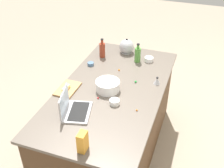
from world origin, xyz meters
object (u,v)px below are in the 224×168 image
(laptop, at_px, (73,109))
(ramekin_medium, at_px, (91,64))
(bottle_olive, at_px, (138,54))
(kitchen_timer, at_px, (157,81))
(bottle_soy, at_px, (102,50))
(ramekin_wide, at_px, (149,59))
(kettle, at_px, (127,47))
(butter_stick_left, at_px, (66,88))
(cutting_board, at_px, (68,89))
(mixing_bowl_large, at_px, (108,86))
(candy_bag, at_px, (83,142))
(ramekin_small, at_px, (114,102))

(laptop, xyz_separation_m, ramekin_medium, (-0.83, -0.19, -0.03))
(bottle_olive, xyz_separation_m, kitchen_timer, (0.39, 0.31, -0.06))
(bottle_soy, relative_size, ramekin_wide, 2.30)
(ramekin_medium, height_order, kitchen_timer, kitchen_timer)
(kettle, distance_m, butter_stick_left, 1.05)
(bottle_soy, height_order, cutting_board, bottle_soy)
(cutting_board, bearing_deg, bottle_soy, 174.39)
(mixing_bowl_large, distance_m, ramekin_wide, 0.76)
(bottle_olive, bearing_deg, mixing_bowl_large, -10.35)
(ramekin_medium, bearing_deg, bottle_olive, 119.24)
(kettle, relative_size, candy_bag, 1.25)
(bottle_soy, height_order, butter_stick_left, bottle_soy)
(cutting_board, bearing_deg, laptop, 35.32)
(butter_stick_left, distance_m, candy_bag, 0.81)
(mixing_bowl_large, xyz_separation_m, kettle, (-0.84, -0.07, 0.02))
(ramekin_small, distance_m, ramekin_wide, 0.92)
(kettle, distance_m, ramekin_medium, 0.53)
(ramekin_small, distance_m, ramekin_medium, 0.77)
(bottle_soy, bearing_deg, ramekin_medium, -11.97)
(ramekin_wide, bearing_deg, butter_stick_left, -35.77)
(mixing_bowl_large, distance_m, kettle, 0.84)
(bottle_soy, bearing_deg, kitchen_timer, 64.31)
(cutting_board, relative_size, candy_bag, 1.69)
(bottle_olive, distance_m, cutting_board, 0.94)
(candy_bag, bearing_deg, kettle, -174.27)
(kitchen_timer, bearing_deg, candy_bag, -17.24)
(laptop, distance_m, cutting_board, 0.38)
(cutting_board, bearing_deg, kettle, 161.90)
(laptop, relative_size, ramekin_small, 3.73)
(mixing_bowl_large, xyz_separation_m, bottle_olive, (-0.67, 0.12, 0.04))
(ramekin_small, xyz_separation_m, ramekin_wide, (-0.91, 0.11, 0.00))
(laptop, xyz_separation_m, kettle, (-1.27, 0.10, 0.03))
(kettle, relative_size, cutting_board, 0.74)
(mixing_bowl_large, bearing_deg, candy_bag, 7.07)
(bottle_soy, bearing_deg, kettle, 130.11)
(bottle_soy, distance_m, ramekin_medium, 0.26)
(kettle, xyz_separation_m, kitchen_timer, (0.56, 0.50, -0.04))
(butter_stick_left, height_order, ramekin_small, butter_stick_left)
(ramekin_medium, bearing_deg, candy_bag, 20.77)
(bottle_soy, relative_size, ramekin_medium, 3.26)
(laptop, bearing_deg, ramekin_small, 128.49)
(bottle_soy, bearing_deg, cutting_board, -5.61)
(ramekin_medium, relative_size, candy_bag, 0.42)
(bottle_soy, relative_size, cutting_board, 0.82)
(butter_stick_left, bearing_deg, cutting_board, 180.00)
(mixing_bowl_large, bearing_deg, bottle_soy, -154.37)
(ramekin_medium, bearing_deg, cutting_board, -2.67)
(ramekin_wide, relative_size, candy_bag, 0.60)
(cutting_board, relative_size, ramekin_wide, 2.82)
(bottle_olive, relative_size, butter_stick_left, 2.07)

